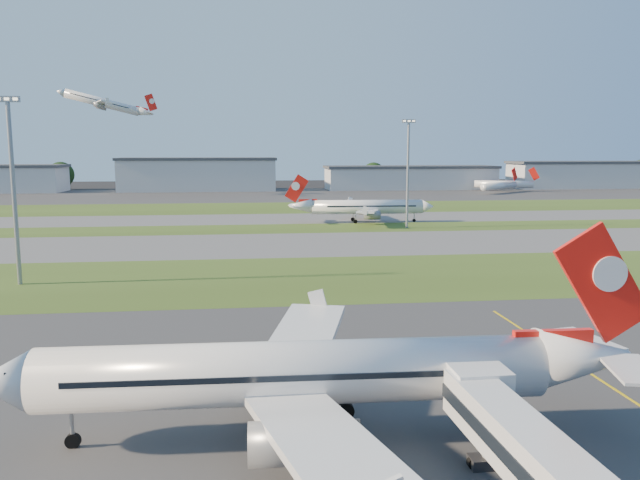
{
  "coord_description": "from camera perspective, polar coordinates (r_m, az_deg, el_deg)",
  "views": [
    {
      "loc": [
        -23.45,
        -37.65,
        18.63
      ],
      "look_at": [
        -13.93,
        42.23,
        7.0
      ],
      "focal_mm": 35.0,
      "sensor_mm": 36.0,
      "label": 1
    }
  ],
  "objects": [
    {
      "name": "ground",
      "position": [
        48.11,
        23.93,
        -15.3
      ],
      "size": [
        700.0,
        700.0,
        0.0
      ],
      "primitive_type": "plane",
      "color": "black",
      "rests_on": "ground"
    },
    {
      "name": "apron_near",
      "position": [
        48.11,
        23.93,
        -15.29
      ],
      "size": [
        300.0,
        70.0,
        0.01
      ],
      "primitive_type": "cube",
      "color": "#333335",
      "rests_on": "ground"
    },
    {
      "name": "grass_strip_a",
      "position": [
        94.52,
        7.72,
        -3.21
      ],
      "size": [
        300.0,
        34.0,
        0.01
      ],
      "primitive_type": "cube",
      "color": "#344A18",
      "rests_on": "ground"
    },
    {
      "name": "taxiway_a",
      "position": [
        126.26,
        3.98,
        -0.28
      ],
      "size": [
        300.0,
        32.0,
        0.01
      ],
      "primitive_type": "cube",
      "color": "#515154",
      "rests_on": "ground"
    },
    {
      "name": "grass_strip_b",
      "position": [
        150.66,
        2.21,
        1.12
      ],
      "size": [
        300.0,
        18.0,
        0.01
      ],
      "primitive_type": "cube",
      "color": "#344A18",
      "rests_on": "ground"
    },
    {
      "name": "taxiway_b",
      "position": [
        172.28,
        1.07,
        2.02
      ],
      "size": [
        300.0,
        26.0,
        0.01
      ],
      "primitive_type": "cube",
      "color": "#515154",
      "rests_on": "ground"
    },
    {
      "name": "grass_strip_c",
      "position": [
        204.85,
        -0.2,
        3.01
      ],
      "size": [
        300.0,
        40.0,
        0.01
      ],
      "primitive_type": "cube",
      "color": "#344A18",
      "rests_on": "ground"
    },
    {
      "name": "apron_far",
      "position": [
        264.36,
        -1.7,
        4.18
      ],
      "size": [
        400.0,
        80.0,
        0.01
      ],
      "primitive_type": "cube",
      "color": "#333335",
      "rests_on": "ground"
    },
    {
      "name": "airliner_parked",
      "position": [
        40.89,
        -1.87,
        -12.17
      ],
      "size": [
        39.99,
        33.92,
        12.48
      ],
      "rotation": [
        0.0,
        0.0,
        -0.03
      ],
      "color": "silver",
      "rests_on": "ground"
    },
    {
      "name": "airliner_taxiing",
      "position": [
        162.12,
        4.2,
        3.0
      ],
      "size": [
        35.78,
        30.33,
        11.16
      ],
      "rotation": [
        0.0,
        0.0,
        3.1
      ],
      "color": "silver",
      "rests_on": "ground"
    },
    {
      "name": "airliner_departing",
      "position": [
        270.28,
        -19.2,
        11.76
      ],
      "size": [
        35.52,
        29.93,
        11.12
      ],
      "rotation": [
        0.0,
        0.0,
        0.14
      ],
      "color": "silver"
    },
    {
      "name": "mini_jet_near",
      "position": [
        283.23,
        16.08,
        4.8
      ],
      "size": [
        23.67,
        18.9,
        9.48
      ],
      "rotation": [
        0.0,
        0.0,
        0.66
      ],
      "color": "silver",
      "rests_on": "ground"
    },
    {
      "name": "mini_jet_far",
      "position": [
        297.98,
        16.48,
        4.94
      ],
      "size": [
        27.58,
        11.55,
        9.48
      ],
      "rotation": [
        0.0,
        0.0,
        -0.33
      ],
      "color": "silver",
      "rests_on": "ground"
    },
    {
      "name": "light_mast_west",
      "position": [
        95.12,
        -26.27,
        5.08
      ],
      "size": [
        3.2,
        0.7,
        25.8
      ],
      "color": "gray",
      "rests_on": "ground"
    },
    {
      "name": "light_mast_centre",
      "position": [
        150.69,
        8.04,
        6.69
      ],
      "size": [
        3.2,
        0.7,
        25.8
      ],
      "color": "gray",
      "rests_on": "ground"
    },
    {
      "name": "hangar_west",
      "position": [
        293.65,
        -11.06,
        5.93
      ],
      "size": [
        71.4,
        23.0,
        15.2
      ],
      "color": "#9EA1A6",
      "rests_on": "ground"
    },
    {
      "name": "hangar_east",
      "position": [
        303.26,
        8.24,
        5.68
      ],
      "size": [
        81.6,
        23.0,
        11.2
      ],
      "color": "#9EA1A6",
      "rests_on": "ground"
    },
    {
      "name": "hangar_far_east",
      "position": [
        342.98,
        24.68,
        5.47
      ],
      "size": [
        96.9,
        23.0,
        13.2
      ],
      "color": "#9EA1A6",
      "rests_on": "ground"
    },
    {
      "name": "tree_west",
      "position": [
        319.8,
        -22.61,
        5.54
      ],
      "size": [
        12.1,
        12.1,
        13.2
      ],
      "color": "black",
      "rests_on": "ground"
    },
    {
      "name": "tree_mid_west",
      "position": [
        303.94,
        -6.17,
        5.77
      ],
      "size": [
        9.9,
        9.9,
        10.8
      ],
      "color": "black",
      "rests_on": "ground"
    },
    {
      "name": "tree_mid_east",
      "position": [
        313.37,
        4.92,
        6.03
      ],
      "size": [
        11.55,
        11.55,
        12.6
      ],
      "color": "black",
      "rests_on": "ground"
    },
    {
      "name": "tree_east",
      "position": [
        334.87,
        17.72,
        5.7
      ],
      "size": [
        10.45,
        10.45,
        11.4
      ],
      "color": "black",
      "rests_on": "ground"
    }
  ]
}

